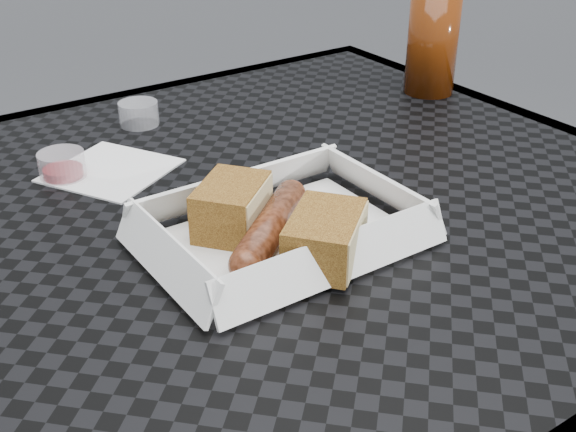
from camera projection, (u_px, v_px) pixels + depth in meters
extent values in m
cube|color=black|center=(292.00, 197.00, 0.77)|extent=(0.80, 0.80, 0.01)
cube|color=black|center=(141.00, 100.00, 1.05)|extent=(0.80, 0.03, 0.03)
cube|color=black|center=(530.00, 126.00, 0.96)|extent=(0.03, 0.80, 0.03)
cylinder|color=black|center=(338.00, 253.00, 1.37)|extent=(0.03, 0.03, 0.73)
cube|color=white|center=(282.00, 238.00, 0.67)|extent=(0.22, 0.15, 0.00)
cylinder|color=brown|center=(270.00, 227.00, 0.66)|extent=(0.12, 0.11, 0.03)
sphere|color=brown|center=(291.00, 195.00, 0.71)|extent=(0.03, 0.03, 0.03)
sphere|color=brown|center=(246.00, 265.00, 0.60)|extent=(0.03, 0.03, 0.03)
cube|color=brown|center=(232.00, 207.00, 0.67)|extent=(0.09, 0.09, 0.05)
cube|color=brown|center=(325.00, 238.00, 0.63)|extent=(0.10, 0.10, 0.04)
cylinder|color=red|center=(344.00, 237.00, 0.67)|extent=(0.02, 0.02, 0.00)
torus|color=white|center=(355.00, 236.00, 0.67)|extent=(0.02, 0.02, 0.00)
cube|color=#B2D17F|center=(352.00, 232.00, 0.67)|extent=(0.02, 0.02, 0.00)
cube|color=white|center=(111.00, 170.00, 0.80)|extent=(0.16, 0.16, 0.00)
cylinder|color=maroon|center=(62.00, 165.00, 0.78)|extent=(0.05, 0.05, 0.03)
cylinder|color=silver|center=(139.00, 113.00, 0.92)|extent=(0.05, 0.05, 0.03)
cylinder|color=#4C1D06|center=(433.00, 42.00, 1.00)|extent=(0.07, 0.07, 0.15)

